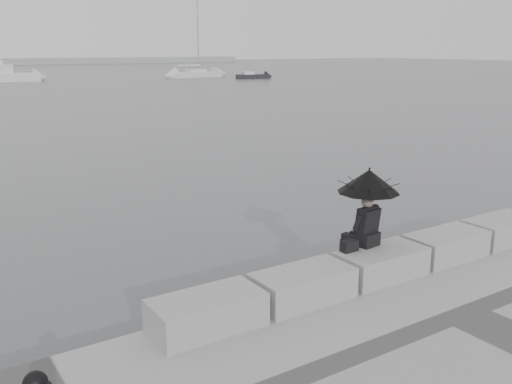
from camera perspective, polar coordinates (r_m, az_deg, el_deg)
ground at (r=10.68m, az=10.43°, el=-10.09°), size 360.00×360.00×0.00m
stone_block_far_left at (r=8.19m, az=-4.94°, el=-11.95°), size 1.60×0.80×0.50m
stone_block_left at (r=9.04m, az=4.70°, el=-9.34°), size 1.60×0.80×0.50m
stone_block_centre at (r=10.10m, az=12.38°, el=-7.03°), size 1.60×0.80×0.50m
stone_block_right at (r=11.33m, az=18.45°, el=-5.10°), size 1.60×0.80×0.50m
stone_block_far_right at (r=12.66m, az=23.27°, el=-3.52°), size 1.60×0.80×0.50m
seated_person at (r=9.93m, az=11.22°, el=0.13°), size 1.08×1.08×1.39m
bag at (r=9.83m, az=9.31°, el=-5.35°), size 0.29×0.17×0.19m
sailboat_right at (r=88.10m, az=-6.02°, el=11.67°), size 8.07×2.84×12.90m
motor_cruiser at (r=82.89m, az=-24.02°, el=10.65°), size 9.62×4.45×4.50m
small_motorboat at (r=84.29m, az=-0.29°, el=11.50°), size 5.08×2.83×1.10m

